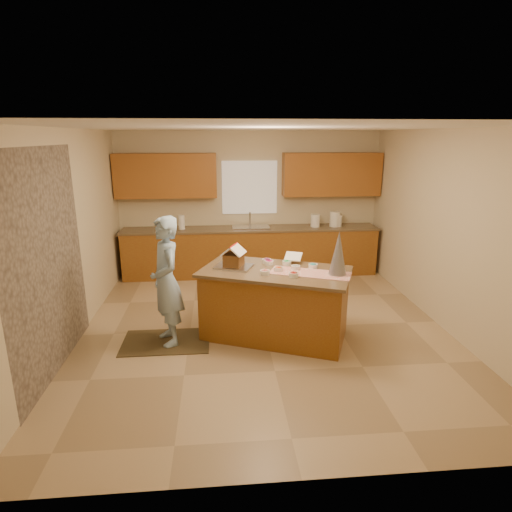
# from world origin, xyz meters

# --- Properties ---
(floor) EXTENTS (5.50, 5.50, 0.00)m
(floor) POSITION_xyz_m (0.00, 0.00, 0.00)
(floor) COLOR tan
(floor) RESTS_ON ground
(ceiling) EXTENTS (5.50, 5.50, 0.00)m
(ceiling) POSITION_xyz_m (0.00, 0.00, 2.70)
(ceiling) COLOR silver
(ceiling) RESTS_ON floor
(wall_back) EXTENTS (5.50, 5.50, 0.00)m
(wall_back) POSITION_xyz_m (0.00, 2.75, 1.35)
(wall_back) COLOR beige
(wall_back) RESTS_ON floor
(wall_front) EXTENTS (5.50, 5.50, 0.00)m
(wall_front) POSITION_xyz_m (0.00, -2.75, 1.35)
(wall_front) COLOR beige
(wall_front) RESTS_ON floor
(wall_left) EXTENTS (5.50, 5.50, 0.00)m
(wall_left) POSITION_xyz_m (-2.50, 0.00, 1.35)
(wall_left) COLOR beige
(wall_left) RESTS_ON floor
(wall_right) EXTENTS (5.50, 5.50, 0.00)m
(wall_right) POSITION_xyz_m (2.50, 0.00, 1.35)
(wall_right) COLOR beige
(wall_right) RESTS_ON floor
(stone_accent) EXTENTS (0.00, 2.50, 2.50)m
(stone_accent) POSITION_xyz_m (-2.48, -0.80, 1.25)
(stone_accent) COLOR gray
(stone_accent) RESTS_ON wall_left
(window_curtain) EXTENTS (1.05, 0.03, 1.00)m
(window_curtain) POSITION_xyz_m (0.00, 2.72, 1.65)
(window_curtain) COLOR white
(window_curtain) RESTS_ON wall_back
(back_counter_base) EXTENTS (4.80, 0.60, 0.88)m
(back_counter_base) POSITION_xyz_m (0.00, 2.45, 0.44)
(back_counter_base) COLOR brown
(back_counter_base) RESTS_ON floor
(back_counter_top) EXTENTS (4.85, 0.63, 0.04)m
(back_counter_top) POSITION_xyz_m (0.00, 2.45, 0.90)
(back_counter_top) COLOR brown
(back_counter_top) RESTS_ON back_counter_base
(upper_cabinet_left) EXTENTS (1.85, 0.35, 0.80)m
(upper_cabinet_left) POSITION_xyz_m (-1.55, 2.57, 1.90)
(upper_cabinet_left) COLOR #9E5521
(upper_cabinet_left) RESTS_ON wall_back
(upper_cabinet_right) EXTENTS (1.85, 0.35, 0.80)m
(upper_cabinet_right) POSITION_xyz_m (1.55, 2.57, 1.90)
(upper_cabinet_right) COLOR #9E5521
(upper_cabinet_right) RESTS_ON wall_back
(sink) EXTENTS (0.70, 0.45, 0.12)m
(sink) POSITION_xyz_m (0.00, 2.45, 0.89)
(sink) COLOR silver
(sink) RESTS_ON back_counter_top
(faucet) EXTENTS (0.03, 0.03, 0.28)m
(faucet) POSITION_xyz_m (0.00, 2.63, 1.06)
(faucet) COLOR silver
(faucet) RESTS_ON back_counter_top
(island_base) EXTENTS (2.02, 1.53, 0.89)m
(island_base) POSITION_xyz_m (0.11, -0.23, 0.44)
(island_base) COLOR brown
(island_base) RESTS_ON floor
(island_top) EXTENTS (2.13, 1.63, 0.04)m
(island_top) POSITION_xyz_m (0.11, -0.23, 0.91)
(island_top) COLOR brown
(island_top) RESTS_ON island_base
(table_runner) EXTENTS (1.07, 0.72, 0.01)m
(table_runner) POSITION_xyz_m (0.53, -0.41, 0.93)
(table_runner) COLOR #A41C0B
(table_runner) RESTS_ON island_top
(baking_tray) EXTENTS (0.56, 0.49, 0.03)m
(baking_tray) POSITION_xyz_m (-0.42, -0.07, 0.94)
(baking_tray) COLOR silver
(baking_tray) RESTS_ON island_top
(cookbook) EXTENTS (0.27, 0.24, 0.09)m
(cookbook) POSITION_xyz_m (0.40, 0.06, 1.02)
(cookbook) COLOR white
(cookbook) RESTS_ON island_top
(tinsel_tree) EXTENTS (0.29, 0.29, 0.55)m
(tinsel_tree) POSITION_xyz_m (0.86, -0.49, 1.21)
(tinsel_tree) COLOR #B0B1BC
(tinsel_tree) RESTS_ON island_top
(rug) EXTENTS (1.12, 0.73, 0.01)m
(rug) POSITION_xyz_m (-1.33, -0.30, 0.01)
(rug) COLOR black
(rug) RESTS_ON floor
(boy) EXTENTS (0.59, 0.71, 1.66)m
(boy) POSITION_xyz_m (-1.28, -0.30, 0.84)
(boy) COLOR #9ABBDB
(boy) RESTS_ON rug
(canister_a) EXTENTS (0.17, 0.17, 0.24)m
(canister_a) POSITION_xyz_m (1.24, 2.45, 1.04)
(canister_a) COLOR white
(canister_a) RESTS_ON back_counter_top
(canister_b) EXTENTS (0.20, 0.20, 0.28)m
(canister_b) POSITION_xyz_m (1.62, 2.45, 1.06)
(canister_b) COLOR white
(canister_b) RESTS_ON back_counter_top
(canister_c) EXTENTS (0.15, 0.15, 0.22)m
(canister_c) POSITION_xyz_m (1.69, 2.45, 1.03)
(canister_c) COLOR white
(canister_c) RESTS_ON back_counter_top
(paper_towel) EXTENTS (0.12, 0.12, 0.26)m
(paper_towel) POSITION_xyz_m (-1.30, 2.45, 1.05)
(paper_towel) COLOR white
(paper_towel) RESTS_ON back_counter_top
(gingerbread_house) EXTENTS (0.36, 0.37, 0.28)m
(gingerbread_house) POSITION_xyz_m (-0.42, -0.07, 1.06)
(gingerbread_house) COLOR brown
(gingerbread_house) RESTS_ON baking_tray
(candy_bowls) EXTENTS (0.78, 0.74, 0.06)m
(candy_bowls) POSITION_xyz_m (0.22, -0.20, 0.96)
(candy_bowls) COLOR red
(candy_bowls) RESTS_ON island_top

